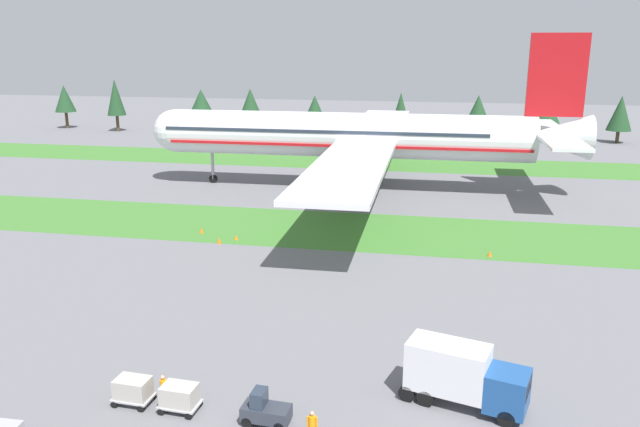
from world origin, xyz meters
The scene contains 14 objects.
grass_strip_near centered at (0.00, 41.00, 0.00)m, with size 320.00×14.50×0.01m, color #3D752D.
grass_strip_far centered at (0.00, 82.00, 0.00)m, with size 320.00×14.50×0.01m, color #3D752D.
airliner centered at (-1.14, 61.52, 7.58)m, with size 60.41×74.10×21.17m.
baggage_tug centered at (1.32, 4.28, 0.81)m, with size 2.68×1.46×1.97m.
cargo_dolly_lead centered at (-3.70, 4.59, 0.92)m, with size 2.29×1.63×1.55m.
cargo_dolly_second centered at (-6.59, 4.76, 0.92)m, with size 2.29×1.63×1.55m.
catering_truck centered at (11.80, 8.15, 1.95)m, with size 7.32×4.10×3.58m.
ground_crew_marshaller centered at (-4.91, 5.14, 0.95)m, with size 0.37×0.47×1.74m.
ground_crew_loader centered at (4.13, 3.26, 0.95)m, with size 0.56×0.36×1.74m.
taxiway_marker_0 centered at (-15.10, 36.96, 0.31)m, with size 0.44×0.44×0.62m, color orange.
taxiway_marker_1 centered at (-11.92, 33.76, 0.34)m, with size 0.44×0.44×0.69m, color orange.
taxiway_marker_2 centered at (15.09, 34.98, 0.28)m, with size 0.44×0.44×0.57m, color orange.
taxiway_marker_3 centered at (-10.65, 35.42, 0.24)m, with size 0.44×0.44×0.49m, color orange.
distant_tree_line centered at (-2.17, 112.55, 6.32)m, with size 161.70×10.14×11.94m.
Camera 1 is at (9.87, -24.27, 19.89)m, focal length 35.12 mm.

